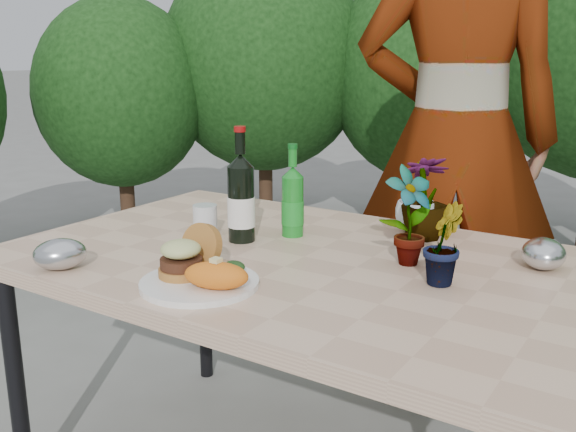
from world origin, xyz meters
The scene contains 17 objects.
patio_table centered at (0.00, 0.00, 0.69)m, with size 1.60×1.00×0.75m.
shrub_hedge centered at (0.13, 1.82, 1.17)m, with size 6.80×5.24×2.44m.
dinner_plate centered at (-0.09, -0.32, 0.76)m, with size 0.28×0.28×0.01m, color white.
burger_stack centered at (-0.14, -0.31, 0.81)m, with size 0.11×0.16×0.11m.
sweet_potato centered at (-0.02, -0.34, 0.80)m, with size 0.15×0.08×0.06m, color orange.
grilled_veg centered at (-0.07, -0.23, 0.78)m, with size 0.08×0.05×0.03m.
wine_bottle centered at (-0.23, 0.03, 0.87)m, with size 0.08×0.08×0.33m.
sparkling_water centered at (-0.14, 0.16, 0.85)m, with size 0.07×0.07×0.28m.
plastic_cup centered at (-0.35, 0.01, 0.80)m, with size 0.07×0.07×0.10m, color silver.
seedling_left centered at (0.26, 0.09, 0.88)m, with size 0.14×0.09×0.26m, color #1F521C.
seedling_mid centered at (0.38, 0.00, 0.85)m, with size 0.11×0.09×0.19m, color #245F20.
seedling_right centered at (0.20, 0.34, 0.87)m, with size 0.14×0.14×0.25m, color #2E6121.
blue_bowl centered at (0.16, 0.39, 0.80)m, with size 0.12×0.12×0.10m, color silver.
foil_packet_left centered at (-0.47, -0.42, 0.79)m, with size 0.13×0.11×0.08m, color #AFB2B6.
foil_packet_right centered at (0.56, 0.25, 0.79)m, with size 0.13×0.11×0.08m, color #B7BABE.
person centered at (0.12, 0.82, 0.99)m, with size 0.72×0.47×1.97m, color #9D664E.
terracotta_pot centered at (-1.84, 1.84, 0.07)m, with size 0.17×0.17×0.14m.
Camera 1 is at (0.85, -1.40, 1.28)m, focal length 40.00 mm.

